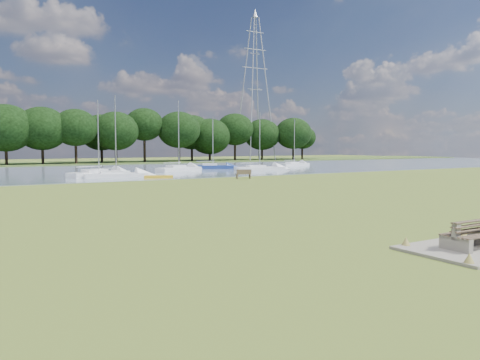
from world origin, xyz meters
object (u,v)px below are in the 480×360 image
kayak (159,177)px  sailboat_8 (179,168)px  pylon (255,68)px  riverbank_bench (244,174)px  sailboat_2 (259,167)px  sailboat_4 (116,174)px  sailboat_3 (212,166)px  sailboat_1 (294,164)px  sailboat_5 (98,172)px  bench_pair (470,236)px

kayak → sailboat_8: 13.69m
pylon → riverbank_bench: bearing=-123.9°
riverbank_bench → pylon: (34.15, 50.86, 21.16)m
kayak → sailboat_2: size_ratio=0.37×
sailboat_4 → sailboat_3: bearing=39.5°
sailboat_2 → sailboat_3: size_ratio=1.06×
kayak → sailboat_4: 5.01m
kayak → sailboat_1: bearing=51.7°
sailboat_5 → sailboat_2: bearing=-17.8°
kayak → sailboat_2: sailboat_2 is taller
kayak → sailboat_4: (-3.67, 3.41, 0.29)m
riverbank_bench → sailboat_3: sailboat_3 is taller
riverbank_bench → sailboat_2: (10.40, 12.83, -0.03)m
pylon → sailboat_4: pylon is taller
pylon → sailboat_5: size_ratio=4.07×
kayak → sailboat_2: (18.12, 7.98, 0.28)m
riverbank_bench → sailboat_5: 16.67m
sailboat_3 → sailboat_4: 21.16m
bench_pair → sailboat_3: sailboat_3 is taller
pylon → kayak: bearing=-132.3°
bench_pair → sailboat_4: (-0.07, 41.41, -0.02)m
riverbank_bench → sailboat_2: bearing=68.9°
riverbank_bench → sailboat_1: 30.85m
kayak → sailboat_8: sailboat_8 is taller
bench_pair → sailboat_2: sailboat_2 is taller
sailboat_2 → sailboat_4: sailboat_4 is taller
sailboat_3 → sailboat_4: size_ratio=0.87×
kayak → sailboat_3: sailboat_3 is taller
sailboat_1 → sailboat_5: bearing=-175.3°
kayak → sailboat_5: size_ratio=0.35×
bench_pair → riverbank_bench: bench_pair is taller
riverbank_bench → sailboat_5: bearing=156.7°
sailboat_2 → riverbank_bench: bearing=-118.1°
pylon → sailboat_2: bearing=-122.0°
sailboat_1 → kayak: bearing=-163.2°
riverbank_bench → sailboat_4: size_ratio=0.19×
pylon → sailboat_1: size_ratio=4.42×
pylon → sailboat_5: pylon is taller
sailboat_2 → sailboat_5: (-22.95, -1.85, 0.06)m
riverbank_bench → sailboat_1: bearing=60.4°
sailboat_3 → sailboat_4: sailboat_4 is taller
bench_pair → sailboat_8: (10.92, 49.56, 0.04)m
riverbank_bench → sailboat_4: 14.06m
bench_pair → kayak: (3.59, 38.00, -0.31)m
riverbank_bench → sailboat_8: sailboat_8 is taller
sailboat_2 → sailboat_3: sailboat_2 is taller
kayak → sailboat_8: bearing=81.6°
kayak → pylon: size_ratio=0.09×
sailboat_4 → sailboat_2: bearing=18.9°
kayak → sailboat_3: bearing=70.0°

